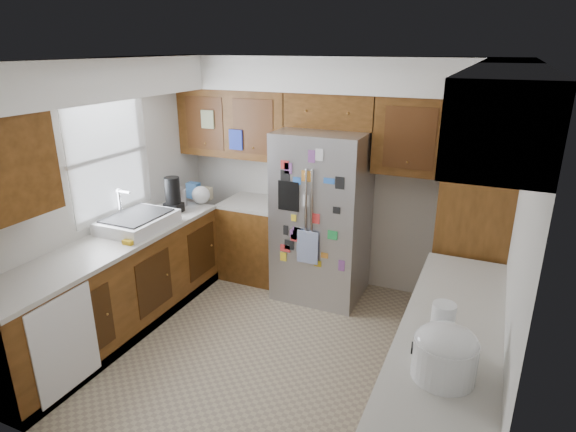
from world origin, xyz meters
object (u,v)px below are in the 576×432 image
object	(u,v)px
paper_towel	(442,327)
pantry	(475,222)
fridge	(322,216)
rice_cooker	(445,352)

from	to	relation	value
paper_towel	pantry	bearing A→B (deg)	88.57
pantry	paper_towel	distance (m)	1.91
pantry	fridge	xyz separation A→B (m)	(-1.50, 0.05, -0.17)
pantry	fridge	size ratio (longest dim) A/B	1.19
fridge	rice_cooker	world-z (taller)	fridge
fridge	rice_cooker	distance (m)	2.68
fridge	rice_cooker	xyz separation A→B (m)	(1.50, -2.21, 0.17)
pantry	fridge	bearing A→B (deg)	177.95
pantry	fridge	distance (m)	1.51
pantry	fridge	world-z (taller)	pantry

